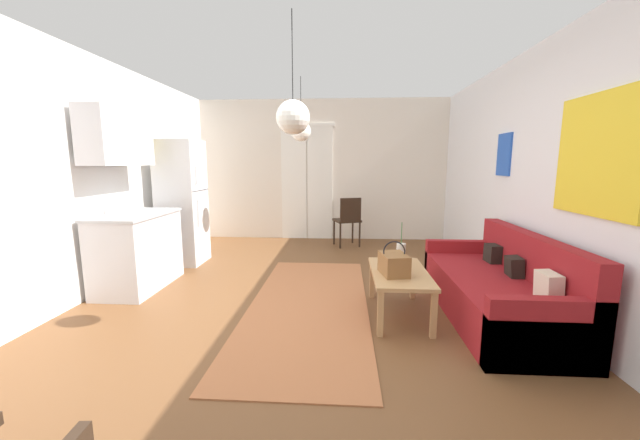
% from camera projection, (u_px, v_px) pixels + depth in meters
% --- Properties ---
extents(ground_plane, '(5.29, 7.86, 0.10)m').
position_uv_depth(ground_plane, '(299.00, 320.00, 3.52)').
color(ground_plane, brown).
extents(wall_back, '(4.89, 0.13, 2.66)m').
position_uv_depth(wall_back, '(321.00, 171.00, 6.93)').
color(wall_back, silver).
rests_on(wall_back, ground_plane).
extents(wall_right, '(0.12, 7.46, 2.66)m').
position_uv_depth(wall_right, '(569.00, 179.00, 3.15)').
color(wall_right, silver).
rests_on(wall_right, ground_plane).
extents(wall_left, '(0.12, 7.46, 2.66)m').
position_uv_depth(wall_left, '(51.00, 178.00, 3.46)').
color(wall_left, white).
rests_on(wall_left, ground_plane).
extents(area_rug, '(1.21, 3.12, 0.01)m').
position_uv_depth(area_rug, '(309.00, 305.00, 3.76)').
color(area_rug, '#B26B42').
rests_on(area_rug, ground_plane).
extents(couch, '(0.84, 1.98, 0.81)m').
position_uv_depth(couch, '(501.00, 291.00, 3.44)').
color(couch, maroon).
rests_on(couch, ground_plane).
extents(coffee_table, '(0.53, 0.99, 0.44)m').
position_uv_depth(coffee_table, '(399.00, 277.00, 3.46)').
color(coffee_table, tan).
rests_on(coffee_table, ground_plane).
extents(bamboo_vase, '(0.09, 0.09, 0.44)m').
position_uv_depth(bamboo_vase, '(401.00, 254.00, 3.66)').
color(bamboo_vase, beige).
rests_on(bamboo_vase, coffee_table).
extents(handbag, '(0.27, 0.36, 0.32)m').
position_uv_depth(handbag, '(394.00, 264.00, 3.34)').
color(handbag, brown).
rests_on(handbag, coffee_table).
extents(refrigerator, '(0.59, 0.59, 1.80)m').
position_uv_depth(refrigerator, '(182.00, 203.00, 5.24)').
color(refrigerator, white).
rests_on(refrigerator, ground_plane).
extents(kitchen_counter, '(0.62, 1.10, 2.07)m').
position_uv_depth(kitchen_counter, '(133.00, 222.00, 4.19)').
color(kitchen_counter, silver).
rests_on(kitchen_counter, ground_plane).
extents(accent_chair, '(0.53, 0.52, 0.88)m').
position_uv_depth(accent_chair, '(348.00, 218.00, 6.32)').
color(accent_chair, black).
rests_on(accent_chair, ground_plane).
extents(pendant_lamp_near, '(0.28, 0.28, 0.96)m').
position_uv_depth(pendant_lamp_near, '(293.00, 117.00, 2.91)').
color(pendant_lamp_near, black).
extents(pendant_lamp_far, '(0.28, 0.28, 0.88)m').
position_uv_depth(pendant_lamp_far, '(301.00, 131.00, 5.09)').
color(pendant_lamp_far, black).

